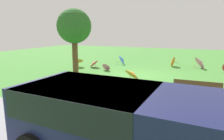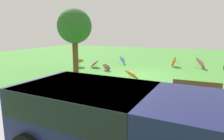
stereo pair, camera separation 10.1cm
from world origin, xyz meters
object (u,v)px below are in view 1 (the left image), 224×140
object	(u,v)px
parasol_pink_0	(106,67)
parasol_blue_0	(123,60)
shade_tree	(74,27)
parasol_orange_0	(78,60)
parasol_pink_2	(201,62)
park_bench	(197,92)
parasol_orange_1	(172,61)
van_dark	(124,121)
parasol_orange_2	(132,73)
parasol_red_0	(94,63)

from	to	relation	value
parasol_pink_0	parasol_blue_0	bearing A→B (deg)	-92.74
shade_tree	parasol_pink_0	bearing A→B (deg)	-122.25
parasol_orange_0	parasol_pink_2	world-z (taller)	parasol_pink_2
park_bench	parasol_orange_0	distance (m)	9.45
parasol_blue_0	parasol_orange_1	bearing A→B (deg)	-170.51
van_dark	parasol_orange_2	world-z (taller)	van_dark
parasol_orange_2	parasol_pink_0	bearing A→B (deg)	-42.82
parasol_pink_0	parasol_orange_1	xyz separation A→B (m)	(-3.82, -3.34, 0.12)
parasol_blue_0	parasol_pink_2	bearing A→B (deg)	-173.44
shade_tree	parasol_blue_0	xyz separation A→B (m)	(-1.32, -4.60, -2.45)
park_bench	parasol_blue_0	size ratio (longest dim) A/B	1.85
parasol_pink_0	parasol_orange_2	xyz separation A→B (m)	(-2.60, 2.41, 0.23)
parasol_red_0	parasol_orange_1	xyz separation A→B (m)	(-5.14, -2.70, 0.07)
van_dark	parasol_orange_0	world-z (taller)	van_dark
park_bench	parasol_red_0	size ratio (longest dim) A/B	2.17
park_bench	parasol_red_0	distance (m)	8.63
parasol_orange_1	parasol_orange_0	bearing A→B (deg)	25.23
shade_tree	parasol_orange_1	xyz separation A→B (m)	(-5.01, -5.22, -2.45)
parasol_red_0	parasol_orange_0	xyz separation A→B (m)	(1.15, 0.26, 0.18)
parasol_orange_0	van_dark	bearing A→B (deg)	127.55
parasol_pink_0	parasol_blue_0	distance (m)	2.72
parasol_orange_0	parasol_orange_2	distance (m)	5.78
park_bench	parasol_orange_1	size ratio (longest dim) A/B	2.02
parasol_red_0	parasol_orange_1	world-z (taller)	parasol_orange_1
park_bench	parasol_orange_1	xyz separation A→B (m)	(1.84, -7.78, -0.08)
shade_tree	parasol_orange_1	bearing A→B (deg)	-133.85
parasol_pink_2	parasol_orange_0	bearing A→B (deg)	19.98
parasol_red_0	parasol_orange_0	world-z (taller)	parasol_orange_0
shade_tree	parasol_pink_2	bearing A→B (deg)	-142.98
parasol_pink_0	parasol_red_0	world-z (taller)	parasol_red_0
shade_tree	parasol_orange_1	world-z (taller)	shade_tree
van_dark	parasol_red_0	xyz separation A→B (m)	(5.73, -9.21, -0.60)
van_dark	shade_tree	xyz separation A→B (m)	(5.60, -6.70, 1.92)
parasol_orange_0	parasol_orange_2	world-z (taller)	parasol_orange_2
van_dark	parasol_pink_2	size ratio (longest dim) A/B	4.04
van_dark	parasol_orange_0	distance (m)	11.29
parasol_pink_2	parasol_red_0	bearing A→B (deg)	21.09
parasol_pink_0	parasol_red_0	size ratio (longest dim) A/B	0.83
van_dark	parasol_orange_0	size ratio (longest dim) A/B	4.78
parasol_orange_1	van_dark	bearing A→B (deg)	92.81
park_bench	parasol_pink_2	size ratio (longest dim) A/B	1.39
parasol_orange_0	parasol_blue_0	size ratio (longest dim) A/B	1.12
shade_tree	parasol_orange_1	size ratio (longest dim) A/B	4.88
parasol_red_0	parasol_orange_2	xyz separation A→B (m)	(-3.92, 3.04, 0.17)
van_dark	parasol_pink_0	distance (m)	9.67
parasol_red_0	parasol_blue_0	xyz separation A→B (m)	(-1.45, -2.09, 0.07)
parasol_red_0	parasol_orange_0	bearing A→B (deg)	12.83
parasol_blue_0	parasol_orange_2	distance (m)	5.69
parasol_pink_2	parasol_orange_2	world-z (taller)	parasol_pink_2
van_dark	shade_tree	bearing A→B (deg)	-50.11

